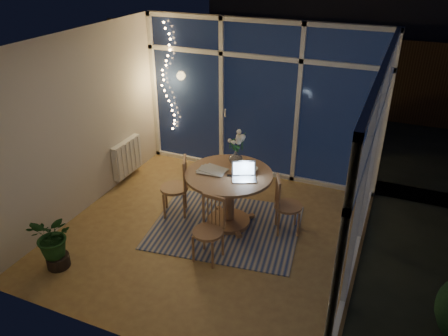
{
  "coord_description": "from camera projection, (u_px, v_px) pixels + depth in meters",
  "views": [
    {
      "loc": [
        2.13,
        -4.52,
        3.6
      ],
      "look_at": [
        0.1,
        0.25,
        0.92
      ],
      "focal_mm": 35.0,
      "sensor_mm": 36.0,
      "label": 1
    }
  ],
  "objects": [
    {
      "name": "wall_right",
      "position": [
        373.0,
        178.0,
        4.8
      ],
      "size": [
        0.04,
        4.0,
        2.6
      ],
      "primitive_type": "cube",
      "color": "silver",
      "rests_on": "floor"
    },
    {
      "name": "potted_plant",
      "position": [
        54.0,
        241.0,
        5.29
      ],
      "size": [
        0.62,
        0.56,
        0.76
      ],
      "primitive_type": "imported",
      "rotation": [
        0.0,
        0.0,
        -0.2
      ],
      "color": "#18441B",
      "rests_on": "floor"
    },
    {
      "name": "dining_table",
      "position": [
        229.0,
        199.0,
        6.1
      ],
      "size": [
        1.35,
        1.35,
        0.82
      ],
      "primitive_type": "cylinder",
      "rotation": [
        0.0,
        0.0,
        0.13
      ],
      "color": "#9A6A45",
      "rests_on": "floor"
    },
    {
      "name": "radiator",
      "position": [
        127.0,
        157.0,
        7.32
      ],
      "size": [
        0.1,
        0.7,
        0.58
      ],
      "primitive_type": "cube",
      "color": "white",
      "rests_on": "wall_left"
    },
    {
      "name": "rug",
      "position": [
        226.0,
        227.0,
        6.21
      ],
      "size": [
        2.22,
        1.87,
        0.01
      ],
      "primitive_type": "cube",
      "rotation": [
        0.0,
        0.0,
        0.13
      ],
      "color": "#BDB09A",
      "rests_on": "floor"
    },
    {
      "name": "laptop",
      "position": [
        244.0,
        172.0,
        5.71
      ],
      "size": [
        0.41,
        0.38,
        0.23
      ],
      "primitive_type": null,
      "rotation": [
        0.0,
        0.0,
        0.43
      ],
      "color": "silver",
      "rests_on": "dining_table"
    },
    {
      "name": "garden_shrubs",
      "position": [
        243.0,
        115.0,
        8.94
      ],
      "size": [
        0.9,
        0.9,
        0.9
      ],
      "primitive_type": "sphere",
      "color": "black",
      "rests_on": "ground"
    },
    {
      "name": "wall_front",
      "position": [
        114.0,
        235.0,
        3.86
      ],
      "size": [
        4.0,
        0.04,
        2.6
      ],
      "primitive_type": "cube",
      "color": "silver",
      "rests_on": "floor"
    },
    {
      "name": "wall_back",
      "position": [
        260.0,
        101.0,
        7.13
      ],
      "size": [
        4.0,
        0.04,
        2.6
      ],
      "primitive_type": "cube",
      "color": "silver",
      "rests_on": "floor"
    },
    {
      "name": "window_wall_back",
      "position": [
        259.0,
        102.0,
        7.1
      ],
      "size": [
        4.0,
        0.1,
        2.6
      ],
      "primitive_type": "cube",
      "color": "white",
      "rests_on": "floor"
    },
    {
      "name": "floor",
      "position": [
        210.0,
        232.0,
        6.09
      ],
      "size": [
        4.0,
        4.0,
        0.0
      ],
      "primitive_type": "plane",
      "color": "olive",
      "rests_on": "ground"
    },
    {
      "name": "ceiling",
      "position": [
        207.0,
        43.0,
        4.9
      ],
      "size": [
        4.0,
        4.0,
        0.0
      ],
      "primitive_type": "plane",
      "color": "silver",
      "rests_on": "wall_back"
    },
    {
      "name": "neighbour_roof",
      "position": [
        348.0,
        0.0,
        11.92
      ],
      "size": [
        7.0,
        3.0,
        2.2
      ],
      "primitive_type": "cube",
      "color": "#31323B",
      "rests_on": "ground"
    },
    {
      "name": "phone",
      "position": [
        231.0,
        176.0,
        5.85
      ],
      "size": [
        0.11,
        0.07,
        0.01
      ],
      "primitive_type": "cube",
      "rotation": [
        0.0,
        0.0,
        0.26
      ],
      "color": "black",
      "rests_on": "dining_table"
    },
    {
      "name": "chair_front",
      "position": [
        208.0,
        231.0,
        5.39
      ],
      "size": [
        0.43,
        0.43,
        0.87
      ],
      "primitive_type": "cube",
      "rotation": [
        0.0,
        0.0,
        -0.07
      ],
      "color": "#9A6A45",
      "rests_on": "floor"
    },
    {
      "name": "bowl",
      "position": [
        252.0,
        169.0,
        5.98
      ],
      "size": [
        0.17,
        0.17,
        0.04
      ],
      "primitive_type": "imported",
      "rotation": [
        0.0,
        0.0,
        0.13
      ],
      "color": "white",
      "rests_on": "dining_table"
    },
    {
      "name": "wall_left",
      "position": [
        81.0,
        125.0,
        6.19
      ],
      "size": [
        0.04,
        4.0,
        2.6
      ],
      "primitive_type": "cube",
      "color": "silver",
      "rests_on": "floor"
    },
    {
      "name": "garden_patio",
      "position": [
        320.0,
        121.0,
        10.03
      ],
      "size": [
        12.0,
        6.0,
        0.1
      ],
      "primitive_type": "cube",
      "color": "black",
      "rests_on": "ground"
    },
    {
      "name": "chair_right",
      "position": [
        288.0,
        205.0,
        5.93
      ],
      "size": [
        0.52,
        0.52,
        0.86
      ],
      "primitive_type": "cube",
      "rotation": [
        0.0,
        0.0,
        1.97
      ],
      "color": "#9A6A45",
      "rests_on": "floor"
    },
    {
      "name": "window_wall_right",
      "position": [
        370.0,
        177.0,
        4.82
      ],
      "size": [
        0.1,
        4.0,
        2.6
      ],
      "primitive_type": "cube",
      "color": "white",
      "rests_on": "floor"
    },
    {
      "name": "newspapers",
      "position": [
        212.0,
        170.0,
        5.96
      ],
      "size": [
        0.34,
        0.26,
        0.02
      ],
      "primitive_type": "cube",
      "rotation": [
        0.0,
        0.0,
        0.0
      ],
      "color": "white",
      "rests_on": "dining_table"
    },
    {
      "name": "flower_vase",
      "position": [
        236.0,
        157.0,
        6.13
      ],
      "size": [
        0.23,
        0.23,
        0.21
      ],
      "primitive_type": "imported",
      "rotation": [
        0.0,
        0.0,
        0.13
      ],
      "color": "white",
      "rests_on": "dining_table"
    },
    {
      "name": "garden_fence",
      "position": [
        308.0,
        73.0,
        10.17
      ],
      "size": [
        11.0,
        0.08,
        1.8
      ],
      "primitive_type": "cube",
      "color": "#332212",
      "rests_on": "ground"
    },
    {
      "name": "fairy_lights",
      "position": [
        167.0,
        78.0,
        7.5
      ],
      "size": [
        0.24,
        0.1,
        1.85
      ],
      "primitive_type": null,
      "color": "#F8B063",
      "rests_on": "window_wall_back"
    },
    {
      "name": "chair_left",
      "position": [
        174.0,
        187.0,
        6.31
      ],
      "size": [
        0.56,
        0.56,
        0.92
      ],
      "primitive_type": "cube",
      "rotation": [
        0.0,
        0.0,
        -1.14
      ],
      "color": "#9A6A45",
      "rests_on": "floor"
    }
  ]
}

